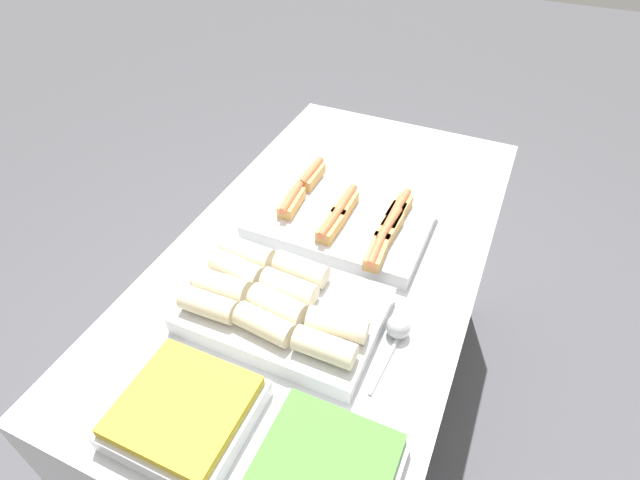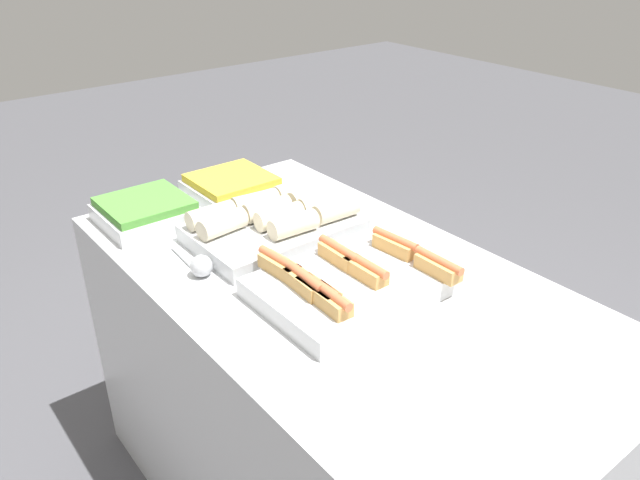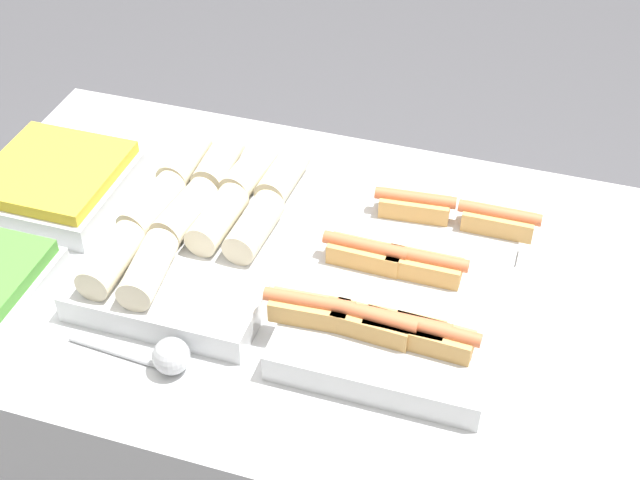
{
  "view_description": "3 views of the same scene",
  "coord_description": "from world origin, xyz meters",
  "px_view_note": "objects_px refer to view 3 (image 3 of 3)",
  "views": [
    {
      "loc": [
        -0.97,
        -0.4,
        1.87
      ],
      "look_at": [
        -0.07,
        0.0,
        0.99
      ],
      "focal_mm": 28.0,
      "sensor_mm": 36.0,
      "label": 1
    },
    {
      "loc": [
        1.06,
        -0.89,
        1.75
      ],
      "look_at": [
        -0.07,
        0.0,
        0.99
      ],
      "focal_mm": 35.0,
      "sensor_mm": 36.0,
      "label": 2
    },
    {
      "loc": [
        0.27,
        -1.07,
        1.96
      ],
      "look_at": [
        -0.07,
        0.0,
        0.99
      ],
      "focal_mm": 50.0,
      "sensor_mm": 36.0,
      "label": 3
    }
  ],
  "objects_px": {
    "tray_wraps": "(203,226)",
    "serving_spoon_near": "(167,356)",
    "tray_hotdogs": "(406,281)",
    "tray_side_back": "(56,182)"
  },
  "relations": [
    {
      "from": "tray_wraps",
      "to": "serving_spoon_near",
      "type": "relative_size",
      "value": 2.21
    },
    {
      "from": "tray_wraps",
      "to": "serving_spoon_near",
      "type": "distance_m",
      "value": 0.29
    },
    {
      "from": "tray_hotdogs",
      "to": "serving_spoon_near",
      "type": "height_order",
      "value": "tray_hotdogs"
    },
    {
      "from": "tray_hotdogs",
      "to": "tray_side_back",
      "type": "relative_size",
      "value": 1.91
    },
    {
      "from": "tray_wraps",
      "to": "serving_spoon_near",
      "type": "height_order",
      "value": "tray_wraps"
    },
    {
      "from": "tray_wraps",
      "to": "serving_spoon_near",
      "type": "bearing_deg",
      "value": -78.25
    },
    {
      "from": "tray_side_back",
      "to": "serving_spoon_near",
      "type": "bearing_deg",
      "value": -40.81
    },
    {
      "from": "tray_side_back",
      "to": "serving_spoon_near",
      "type": "relative_size",
      "value": 1.25
    },
    {
      "from": "tray_wraps",
      "to": "tray_side_back",
      "type": "xyz_separation_m",
      "value": [
        -0.32,
        0.05,
        -0.01
      ]
    },
    {
      "from": "tray_hotdogs",
      "to": "tray_wraps",
      "type": "xyz_separation_m",
      "value": [
        -0.37,
        0.02,
        0.01
      ]
    }
  ]
}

